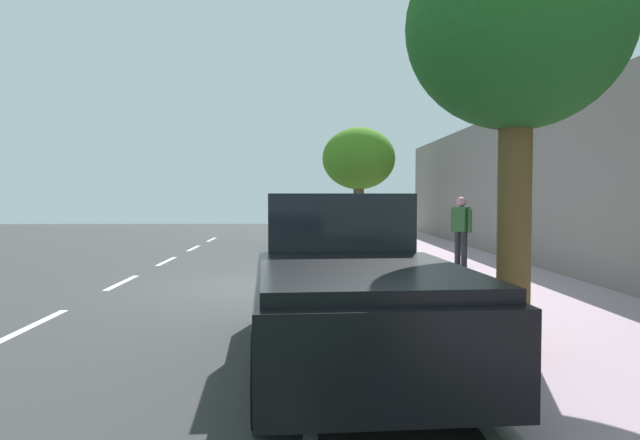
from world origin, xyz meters
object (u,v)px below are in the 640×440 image
at_px(pedestrian_on_phone, 461,227).
at_px(bicycle_at_curb, 337,247).
at_px(cyclist_with_backpack, 345,226).
at_px(parked_pickup_black_second, 344,285).
at_px(parked_sedan_white_mid, 324,246).
at_px(street_tree_near_cyclist, 517,31).
at_px(parked_suv_silver_far, 315,220).
at_px(street_tree_mid_block, 359,159).

bearing_deg(pedestrian_on_phone, bicycle_at_curb, 131.66).
bearing_deg(cyclist_with_backpack, parked_pickup_black_second, -94.38).
distance_m(parked_sedan_white_mid, bicycle_at_curb, 4.21).
bearing_deg(cyclist_with_backpack, street_tree_near_cyclist, -83.58).
height_order(parked_pickup_black_second, parked_sedan_white_mid, parked_pickup_black_second).
xyz_separation_m(parked_sedan_white_mid, street_tree_near_cyclist, (1.96, -6.78, 3.06)).
distance_m(parked_suv_silver_far, street_tree_mid_block, 4.52).
bearing_deg(street_tree_mid_block, parked_suv_silver_far, -121.58).
relative_size(street_tree_near_cyclist, pedestrian_on_phone, 2.81).
bearing_deg(street_tree_near_cyclist, bicycle_at_curb, 97.29).
distance_m(parked_suv_silver_far, bicycle_at_curb, 4.42).
bearing_deg(parked_sedan_white_mid, bicycle_at_curb, 82.26).
xyz_separation_m(parked_sedan_white_mid, parked_suv_silver_far, (-0.02, 8.48, 0.27)).
relative_size(street_tree_near_cyclist, street_tree_mid_block, 1.03).
bearing_deg(parked_sedan_white_mid, parked_suv_silver_far, 90.10).
bearing_deg(parked_pickup_black_second, bicycle_at_curb, 86.94).
bearing_deg(parked_pickup_black_second, cyclist_with_backpack, 85.62).
relative_size(street_tree_mid_block, pedestrian_on_phone, 2.72).
bearing_deg(parked_sedan_white_mid, street_tree_mid_block, 80.48).
bearing_deg(street_tree_near_cyclist, parked_sedan_white_mid, 106.15).
distance_m(cyclist_with_backpack, street_tree_mid_block, 8.47).
xyz_separation_m(parked_pickup_black_second, street_tree_mid_block, (1.99, 18.58, 2.62)).
bearing_deg(parked_suv_silver_far, parked_pickup_black_second, -90.03).
xyz_separation_m(parked_suv_silver_far, cyclist_with_backpack, (0.80, -4.79, 0.00)).
distance_m(parked_pickup_black_second, pedestrian_on_phone, 8.51).
bearing_deg(street_tree_near_cyclist, street_tree_mid_block, 90.00).
bearing_deg(pedestrian_on_phone, parked_sedan_white_mid, -165.77).
distance_m(parked_suv_silver_far, street_tree_near_cyclist, 15.64).
bearing_deg(cyclist_with_backpack, pedestrian_on_phone, -46.21).
relative_size(parked_pickup_black_second, parked_sedan_white_mid, 1.21).
xyz_separation_m(parked_suv_silver_far, street_tree_mid_block, (1.98, 3.22, 2.49)).
bearing_deg(parked_pickup_black_second, street_tree_near_cyclist, 2.68).
bearing_deg(street_tree_mid_block, pedestrian_on_phone, -82.03).
bearing_deg(parked_suv_silver_far, cyclist_with_backpack, -80.52).
relative_size(cyclist_with_backpack, pedestrian_on_phone, 0.97).
xyz_separation_m(street_tree_near_cyclist, pedestrian_on_phone, (1.51, 7.66, -2.67)).
bearing_deg(parked_suv_silver_far, pedestrian_on_phone, -65.33).
relative_size(parked_pickup_black_second, parked_suv_silver_far, 1.14).
distance_m(parked_pickup_black_second, bicycle_at_curb, 11.06).
height_order(parked_suv_silver_far, cyclist_with_backpack, parked_suv_silver_far).
height_order(bicycle_at_curb, street_tree_near_cyclist, street_tree_near_cyclist).
bearing_deg(bicycle_at_curb, parked_suv_silver_far, 97.63).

